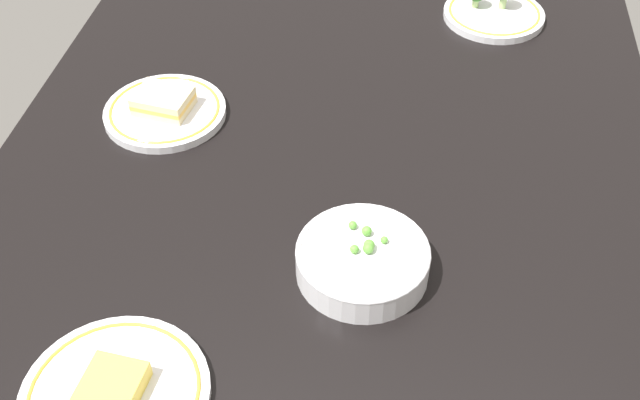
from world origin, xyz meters
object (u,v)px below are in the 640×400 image
plate_cheese (115,393)px  plate_broccoli (494,11)px  bowl_peas (363,260)px  plate_sandwich (165,109)px

plate_cheese → plate_broccoli: 103.59cm
bowl_peas → plate_broccoli: (-69.58, 18.57, -0.96)cm
plate_broccoli → bowl_peas: bearing=-14.9°
plate_cheese → bowl_peas: bowl_peas is taller
plate_sandwich → plate_broccoli: plate_broccoli is taller
plate_cheese → plate_sandwich: 54.32cm
plate_cheese → plate_broccoli: plate_broccoli is taller
plate_cheese → bowl_peas: 35.66cm
plate_cheese → bowl_peas: size_ratio=1.24×
bowl_peas → plate_sandwich: 46.96cm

